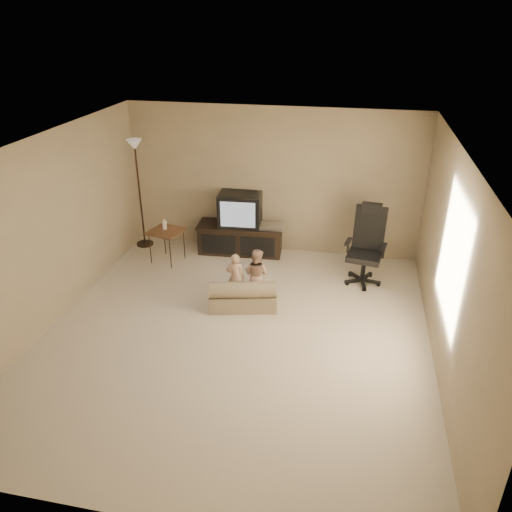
{
  "coord_description": "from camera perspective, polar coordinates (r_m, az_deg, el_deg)",
  "views": [
    {
      "loc": [
        1.35,
        -5.28,
        3.86
      ],
      "look_at": [
        0.15,
        0.6,
        0.89
      ],
      "focal_mm": 35.0,
      "sensor_mm": 36.0,
      "label": 1
    }
  ],
  "objects": [
    {
      "name": "toddler_right",
      "position": [
        7.27,
        0.04,
        -2.1
      ],
      "size": [
        0.44,
        0.33,
        0.8
      ],
      "primitive_type": "imported",
      "rotation": [
        0.0,
        0.0,
        2.8
      ],
      "color": "tan",
      "rests_on": "floor"
    },
    {
      "name": "floor_lamp",
      "position": [
        8.87,
        -13.44,
        9.55
      ],
      "size": [
        0.3,
        0.3,
        1.93
      ],
      "color": "black",
      "rests_on": "floor"
    },
    {
      "name": "side_table",
      "position": [
        8.46,
        -10.26,
        2.8
      ],
      "size": [
        0.62,
        0.62,
        0.76
      ],
      "rotation": [
        0.0,
        0.0,
        -0.26
      ],
      "color": "brown",
      "rests_on": "floor"
    },
    {
      "name": "office_chair",
      "position": [
        7.91,
        12.39,
        0.1
      ],
      "size": [
        0.67,
        0.7,
        1.25
      ],
      "rotation": [
        0.0,
        0.0,
        -0.17
      ],
      "color": "black",
      "rests_on": "floor"
    },
    {
      "name": "tv_stand",
      "position": [
        8.69,
        -1.75,
        3.18
      ],
      "size": [
        1.53,
        0.65,
        1.07
      ],
      "rotation": [
        0.0,
        0.0,
        0.06
      ],
      "color": "black",
      "rests_on": "floor"
    },
    {
      "name": "child_sofa",
      "position": [
        7.16,
        -1.5,
        -4.53
      ],
      "size": [
        1.04,
        0.73,
        0.47
      ],
      "rotation": [
        0.0,
        0.0,
        0.22
      ],
      "color": "gray",
      "rests_on": "floor"
    },
    {
      "name": "room_shell",
      "position": [
        5.94,
        -2.57,
        3.05
      ],
      "size": [
        5.5,
        5.5,
        5.5
      ],
      "color": "silver",
      "rests_on": "floor"
    },
    {
      "name": "toddler_left",
      "position": [
        7.24,
        -2.37,
        -2.46
      ],
      "size": [
        0.29,
        0.22,
        0.75
      ],
      "primitive_type": "imported",
      "rotation": [
        0.0,
        0.0,
        3.2
      ],
      "color": "tan",
      "rests_on": "floor"
    },
    {
      "name": "floor",
      "position": [
        6.68,
        -2.31,
        -9.0
      ],
      "size": [
        5.5,
        5.5,
        0.0
      ],
      "primitive_type": "plane",
      "color": "beige",
      "rests_on": "ground"
    }
  ]
}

